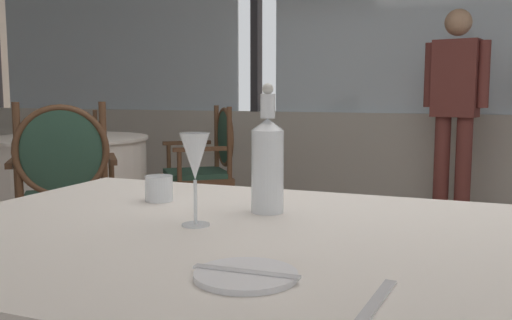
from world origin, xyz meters
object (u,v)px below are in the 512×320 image
at_px(water_bottle, 268,162).
at_px(side_plate, 246,275).
at_px(dining_chair_1_1, 64,184).
at_px(dining_chair_1_2, 208,161).
at_px(dining_chair_1_3, 72,155).
at_px(wine_glass, 195,159).
at_px(water_tumbler, 159,188).
at_px(diner_person_1, 455,99).

bearing_deg(water_bottle, side_plate, -73.69).
distance_m(dining_chair_1_1, dining_chair_1_2, 1.37).
xyz_separation_m(dining_chair_1_2, dining_chair_1_3, (-1.35, 0.15, -0.02)).
distance_m(water_bottle, dining_chair_1_1, 1.81).
height_order(side_plate, dining_chair_1_3, dining_chair_1_3).
bearing_deg(wine_glass, water_tumbler, 135.96).
bearing_deg(dining_chair_1_2, water_bottle, 81.15).
xyz_separation_m(wine_glass, water_tumbler, (-0.23, 0.22, -0.12)).
relative_size(side_plate, dining_chair_1_1, 0.17).
bearing_deg(water_tumbler, dining_chair_1_2, 113.27).
relative_size(side_plate, diner_person_1, 0.10).
height_order(side_plate, water_tumbler, water_tumbler).
xyz_separation_m(dining_chair_1_1, dining_chair_1_3, (-1.19, 1.51, -0.06)).
bearing_deg(dining_chair_1_2, wine_glass, 77.40).
distance_m(water_bottle, wine_glass, 0.22).
height_order(water_bottle, water_tumbler, water_bottle).
bearing_deg(dining_chair_1_1, dining_chair_1_3, 0.00).
xyz_separation_m(water_bottle, dining_chair_1_1, (-1.48, 0.99, -0.30)).
bearing_deg(dining_chair_1_2, dining_chair_1_1, 45.11).
height_order(dining_chair_1_3, diner_person_1, diner_person_1).
bearing_deg(dining_chair_1_2, side_plate, 79.06).
distance_m(water_tumbler, diner_person_1, 3.72).
bearing_deg(water_bottle, dining_chair_1_1, 146.31).
bearing_deg(diner_person_1, water_bottle, -171.02).
height_order(water_bottle, wine_glass, water_bottle).
bearing_deg(dining_chair_1_1, dining_chair_1_2, -44.89).
xyz_separation_m(wine_glass, dining_chair_1_3, (-2.58, 2.69, -0.38)).
height_order(dining_chair_1_2, dining_chair_1_3, dining_chair_1_2).
distance_m(wine_glass, dining_chair_1_1, 1.85).
height_order(wine_glass, dining_chair_1_1, dining_chair_1_1).
bearing_deg(side_plate, dining_chair_1_3, 133.38).
height_order(wine_glass, dining_chair_1_2, wine_glass).
bearing_deg(side_plate, dining_chair_1_1, 137.75).
bearing_deg(water_bottle, diner_person_1, 85.29).
distance_m(water_tumbler, dining_chair_1_3, 3.42).
xyz_separation_m(side_plate, diner_person_1, (0.16, 4.18, 0.23)).
distance_m(water_bottle, dining_chair_1_2, 2.72).
bearing_deg(water_bottle, water_tumbler, 175.22).
xyz_separation_m(water_bottle, dining_chair_1_2, (-1.33, 2.35, -0.33)).
relative_size(water_tumbler, dining_chair_1_1, 0.08).
distance_m(wine_glass, dining_chair_1_3, 3.75).
bearing_deg(diner_person_1, dining_chair_1_2, 143.07).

